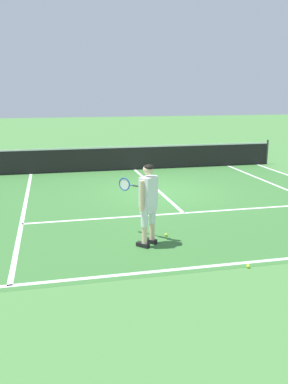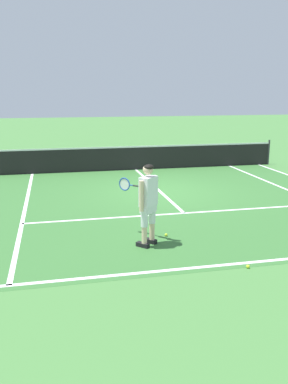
% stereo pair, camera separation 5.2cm
% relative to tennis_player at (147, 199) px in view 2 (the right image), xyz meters
% --- Properties ---
extents(ground_plane, '(80.00, 80.00, 0.00)m').
position_rel_tennis_player_xyz_m(ground_plane, '(1.47, 4.63, -0.99)').
color(ground_plane, '#477F3D').
extents(court_inner_surface, '(10.98, 10.15, 0.00)m').
position_rel_tennis_player_xyz_m(court_inner_surface, '(1.47, 3.56, -0.99)').
color(court_inner_surface, '#387033').
rests_on(court_inner_surface, ground).
extents(line_baseline, '(10.98, 0.10, 0.01)m').
position_rel_tennis_player_xyz_m(line_baseline, '(1.47, -1.31, -0.99)').
color(line_baseline, white).
rests_on(line_baseline, ground).
extents(line_service, '(8.23, 0.10, 0.01)m').
position_rel_tennis_player_xyz_m(line_service, '(1.47, 2.04, -0.99)').
color(line_service, white).
rests_on(line_service, ground).
extents(line_centre_service, '(0.10, 6.40, 0.01)m').
position_rel_tennis_player_xyz_m(line_centre_service, '(1.47, 5.24, -0.99)').
color(line_centre_service, white).
rests_on(line_centre_service, ground).
extents(line_singles_left, '(0.10, 9.75, 0.01)m').
position_rel_tennis_player_xyz_m(line_singles_left, '(-2.65, 3.56, -0.99)').
color(line_singles_left, white).
rests_on(line_singles_left, ground).
extents(tennis_net, '(11.96, 0.08, 1.07)m').
position_rel_tennis_player_xyz_m(tennis_net, '(1.47, 8.44, -0.49)').
color(tennis_net, '#333338').
rests_on(tennis_net, ground).
extents(tennis_player, '(0.71, 1.17, 1.71)m').
position_rel_tennis_player_xyz_m(tennis_player, '(0.00, 0.00, 0.00)').
color(tennis_player, black).
rests_on(tennis_player, ground).
extents(tennis_ball_near_feet, '(0.07, 0.07, 0.07)m').
position_rel_tennis_player_xyz_m(tennis_ball_near_feet, '(0.53, 0.43, -0.96)').
color(tennis_ball_near_feet, '#CCE02D').
rests_on(tennis_ball_near_feet, ground).
extents(tennis_ball_by_baseline, '(0.07, 0.07, 0.07)m').
position_rel_tennis_player_xyz_m(tennis_ball_by_baseline, '(1.52, -1.54, -0.96)').
color(tennis_ball_by_baseline, '#CCE02D').
rests_on(tennis_ball_by_baseline, ground).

